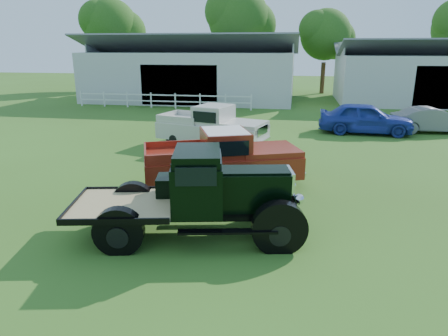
% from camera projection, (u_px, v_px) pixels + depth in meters
% --- Properties ---
extents(ground, '(120.00, 120.00, 0.00)m').
position_uv_depth(ground, '(210.00, 214.00, 11.54)').
color(ground, '#36561A').
extents(shed_left, '(18.80, 10.20, 5.60)m').
position_uv_depth(shed_left, '(193.00, 68.00, 36.40)').
color(shed_left, silver).
rests_on(shed_left, ground).
extents(shed_right, '(16.80, 9.20, 5.20)m').
position_uv_depth(shed_right, '(436.00, 72.00, 33.92)').
color(shed_right, silver).
rests_on(shed_right, ground).
extents(fence_rail, '(14.20, 0.16, 1.20)m').
position_uv_depth(fence_rail, '(163.00, 100.00, 31.55)').
color(fence_rail, white).
rests_on(fence_rail, ground).
extents(tree_a, '(6.30, 6.30, 10.50)m').
position_uv_depth(tree_a, '(112.00, 41.00, 44.11)').
color(tree_a, '#1E4D0D').
rests_on(tree_a, ground).
extents(tree_b, '(6.90, 6.90, 11.50)m').
position_uv_depth(tree_b, '(238.00, 36.00, 42.58)').
color(tree_b, '#1E4D0D').
rests_on(tree_b, ground).
extents(tree_c, '(5.40, 5.40, 9.00)m').
position_uv_depth(tree_c, '(325.00, 49.00, 40.51)').
color(tree_c, '#1E4D0D').
rests_on(tree_c, ground).
extents(vintage_flatbed, '(6.03, 3.34, 2.26)m').
position_uv_depth(vintage_flatbed, '(194.00, 194.00, 9.94)').
color(vintage_flatbed, black).
rests_on(vintage_flatbed, ground).
extents(red_pickup, '(5.84, 3.93, 1.99)m').
position_uv_depth(red_pickup, '(222.00, 158.00, 13.62)').
color(red_pickup, maroon).
rests_on(red_pickup, ground).
extents(white_pickup, '(5.74, 3.51, 1.97)m').
position_uv_depth(white_pickup, '(212.00, 127.00, 19.08)').
color(white_pickup, beige).
rests_on(white_pickup, ground).
extents(misc_car_blue, '(5.15, 2.33, 1.71)m').
position_uv_depth(misc_car_blue, '(365.00, 118.00, 22.16)').
color(misc_car_blue, '#213598').
rests_on(misc_car_blue, ground).
extents(misc_car_grey, '(4.39, 1.87, 1.41)m').
position_uv_depth(misc_car_grey, '(432.00, 120.00, 22.44)').
color(misc_car_grey, slate).
rests_on(misc_car_grey, ground).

